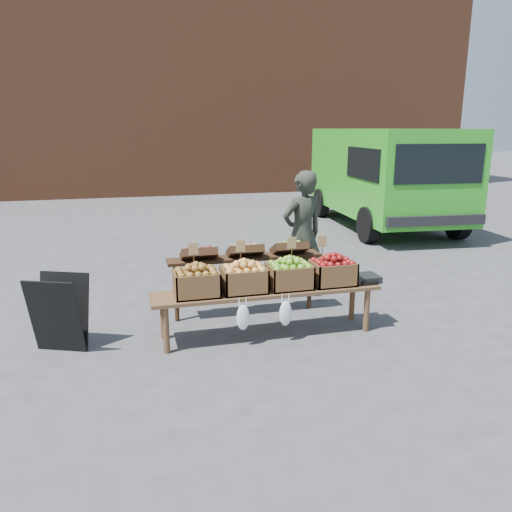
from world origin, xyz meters
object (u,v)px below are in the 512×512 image
object	(u,v)px
back_table	(245,277)
crate_green_apples	(333,273)
crate_golden_apples	(196,283)
weighing_scale	(364,278)
display_bench	(267,312)
crate_red_apples	(289,276)
delivery_van	(384,179)
chalkboard_sign	(59,313)
vendor	(302,234)
crate_russet_pears	(244,280)

from	to	relation	value
back_table	crate_green_apples	world-z (taller)	back_table
crate_golden_apples	weighing_scale	xyz separation A→B (m)	(2.08, 0.00, -0.10)
display_bench	crate_red_apples	distance (m)	0.51
delivery_van	display_bench	distance (m)	7.49
crate_golden_apples	crate_green_apples	xyz separation A→B (m)	(1.65, 0.00, 0.00)
display_bench	crate_golden_apples	bearing A→B (deg)	180.00
back_table	crate_green_apples	bearing A→B (deg)	-38.21
chalkboard_sign	vendor	bearing A→B (deg)	42.26
crate_russet_pears	crate_green_apples	xyz separation A→B (m)	(1.10, 0.00, 0.00)
crate_golden_apples	weighing_scale	bearing A→B (deg)	0.00
crate_russet_pears	vendor	bearing A→B (deg)	47.90
vendor	display_bench	xyz separation A→B (m)	(-0.91, -1.31, -0.63)
crate_golden_apples	crate_russet_pears	distance (m)	0.55
delivery_van	chalkboard_sign	bearing A→B (deg)	-136.63
crate_golden_apples	crate_russet_pears	bearing A→B (deg)	0.00
crate_russet_pears	weighing_scale	size ratio (longest dim) A/B	1.47
chalkboard_sign	crate_green_apples	world-z (taller)	chalkboard_sign
crate_red_apples	vendor	bearing A→B (deg)	64.22
delivery_van	display_bench	xyz separation A→B (m)	(-4.66, -5.79, -0.91)
vendor	crate_red_apples	xyz separation A→B (m)	(-0.63, -1.31, -0.21)
chalkboard_sign	crate_golden_apples	distance (m)	1.53
crate_red_apples	crate_green_apples	size ratio (longest dim) A/B	1.00
back_table	crate_green_apples	distance (m)	1.18
chalkboard_sign	crate_russet_pears	xyz separation A→B (m)	(2.04, -0.17, 0.27)
crate_golden_apples	crate_green_apples	size ratio (longest dim) A/B	1.00
delivery_van	weighing_scale	size ratio (longest dim) A/B	15.68
back_table	weighing_scale	world-z (taller)	back_table
chalkboard_sign	display_bench	bearing A→B (deg)	18.61
delivery_van	crate_golden_apples	bearing A→B (deg)	-128.91
delivery_van	vendor	distance (m)	5.85
vendor	chalkboard_sign	bearing A→B (deg)	3.72
crate_green_apples	crate_golden_apples	bearing A→B (deg)	180.00
chalkboard_sign	crate_golden_apples	bearing A→B (deg)	16.29
crate_russet_pears	crate_red_apples	size ratio (longest dim) A/B	1.00
weighing_scale	crate_green_apples	bearing A→B (deg)	180.00
delivery_van	back_table	bearing A→B (deg)	-128.59
crate_russet_pears	crate_green_apples	world-z (taller)	same
back_table	display_bench	size ratio (longest dim) A/B	0.78
delivery_van	weighing_scale	world-z (taller)	delivery_van
delivery_van	vendor	size ratio (longest dim) A/B	2.91
display_bench	crate_russet_pears	xyz separation A→B (m)	(-0.28, 0.00, 0.42)
delivery_van	chalkboard_sign	size ratio (longest dim) A/B	6.13
vendor	chalkboard_sign	xyz separation A→B (m)	(-3.23, -1.14, -0.48)
weighing_scale	display_bench	bearing A→B (deg)	180.00
crate_golden_apples	crate_russet_pears	size ratio (longest dim) A/B	1.00
delivery_van	crate_green_apples	distance (m)	6.96
back_table	weighing_scale	xyz separation A→B (m)	(1.34, -0.72, 0.09)
display_bench	back_table	bearing A→B (deg)	97.08
vendor	weighing_scale	size ratio (longest dim) A/B	5.38
display_bench	vendor	bearing A→B (deg)	55.27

